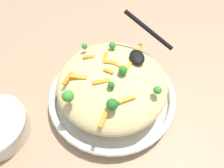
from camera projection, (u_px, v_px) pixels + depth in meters
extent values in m
plane|color=#9E7F60|center=(112.00, 99.00, 0.63)|extent=(2.40, 2.40, 0.00)
cylinder|color=silver|center=(112.00, 97.00, 0.62)|extent=(0.34, 0.34, 0.02)
torus|color=silver|center=(112.00, 93.00, 0.60)|extent=(0.37, 0.37, 0.02)
torus|color=black|center=(112.00, 93.00, 0.60)|extent=(0.36, 0.36, 0.00)
ellipsoid|color=#D1BA7A|center=(112.00, 83.00, 0.56)|extent=(0.31, 0.30, 0.10)
cube|color=orange|center=(127.00, 99.00, 0.47)|extent=(0.02, 0.04, 0.01)
cube|color=orange|center=(79.00, 78.00, 0.51)|extent=(0.02, 0.04, 0.01)
cube|color=orange|center=(139.00, 48.00, 0.58)|extent=(0.03, 0.03, 0.01)
cube|color=orange|center=(109.00, 63.00, 0.54)|extent=(0.02, 0.04, 0.01)
cube|color=orange|center=(105.00, 57.00, 0.56)|extent=(0.04, 0.02, 0.01)
cube|color=orange|center=(103.00, 119.00, 0.44)|extent=(0.04, 0.03, 0.01)
cube|color=orange|center=(68.00, 79.00, 0.51)|extent=(0.04, 0.03, 0.01)
cube|color=orange|center=(102.00, 82.00, 0.50)|extent=(0.01, 0.04, 0.01)
cube|color=orange|center=(117.00, 64.00, 0.53)|extent=(0.03, 0.04, 0.01)
cube|color=orange|center=(89.00, 57.00, 0.56)|extent=(0.01, 0.03, 0.01)
cube|color=orange|center=(128.00, 66.00, 0.53)|extent=(0.03, 0.02, 0.01)
cube|color=orange|center=(109.00, 72.00, 0.52)|extent=(0.02, 0.03, 0.01)
cylinder|color=#377928|center=(85.00, 48.00, 0.58)|extent=(0.01, 0.01, 0.01)
sphere|color=#3D8E33|center=(85.00, 46.00, 0.57)|extent=(0.02, 0.02, 0.02)
cylinder|color=#377928|center=(112.00, 48.00, 0.58)|extent=(0.01, 0.01, 0.01)
sphere|color=#3D8E33|center=(112.00, 45.00, 0.57)|extent=(0.02, 0.02, 0.02)
cylinder|color=#205B1C|center=(111.00, 87.00, 0.49)|extent=(0.01, 0.01, 0.01)
sphere|color=#236B23|center=(111.00, 85.00, 0.48)|extent=(0.02, 0.02, 0.02)
cylinder|color=#377928|center=(157.00, 92.00, 0.49)|extent=(0.01, 0.01, 0.01)
sphere|color=#3D8E33|center=(158.00, 90.00, 0.48)|extent=(0.02, 0.02, 0.02)
cylinder|color=#296820|center=(123.00, 73.00, 0.51)|extent=(0.01, 0.01, 0.01)
sphere|color=#2D7A28|center=(123.00, 70.00, 0.51)|extent=(0.02, 0.02, 0.02)
cylinder|color=#205B1C|center=(112.00, 108.00, 0.46)|extent=(0.01, 0.01, 0.01)
sphere|color=#236B23|center=(112.00, 104.00, 0.45)|extent=(0.03, 0.03, 0.03)
cylinder|color=#377928|center=(69.00, 100.00, 0.47)|extent=(0.01, 0.01, 0.01)
sphere|color=#3D8E33|center=(68.00, 96.00, 0.46)|extent=(0.03, 0.03, 0.03)
ellipsoid|color=black|center=(137.00, 57.00, 0.55)|extent=(0.06, 0.04, 0.02)
cylinder|color=black|center=(149.00, 30.00, 0.56)|extent=(0.10, 0.13, 0.09)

